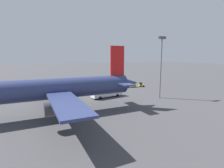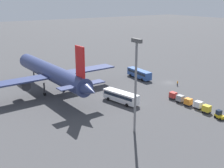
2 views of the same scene
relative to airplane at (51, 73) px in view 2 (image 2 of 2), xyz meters
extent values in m
plane|color=#424244|center=(-13.05, -37.77, -6.40)|extent=(600.00, 600.00, 0.00)
cylinder|color=navy|center=(0.57, 0.03, 0.11)|extent=(41.16, 6.89, 5.01)
cone|color=navy|center=(22.28, 1.03, 0.11)|extent=(5.72, 5.01, 4.76)
cone|color=navy|center=(-21.40, -0.99, 0.11)|extent=(6.71, 4.80, 4.51)
cube|color=navy|center=(-2.03, 11.85, -0.52)|extent=(6.19, 19.07, 0.44)
cube|color=navy|center=(-0.93, -11.98, -0.52)|extent=(6.19, 19.07, 0.44)
cube|color=red|center=(-17.85, -0.82, 6.62)|extent=(4.11, 0.55, 8.02)
cube|color=navy|center=(-18.26, -0.84, 0.61)|extent=(3.46, 13.14, 0.28)
cylinder|color=#38383D|center=(-0.67, 9.08, -2.12)|extent=(5.04, 2.98, 2.76)
cylinder|color=#38383D|center=(0.17, -9.10, -2.12)|extent=(5.04, 2.98, 2.76)
cylinder|color=#38383D|center=(14.89, 0.69, -4.40)|extent=(0.50, 0.50, 4.01)
cylinder|color=black|center=(14.89, 0.69, -5.95)|extent=(0.92, 0.54, 0.90)
cylinder|color=#38383D|center=(-1.63, 3.18, -4.40)|extent=(0.50, 0.50, 4.01)
cylinder|color=black|center=(-1.63, 3.18, -5.95)|extent=(0.92, 0.54, 0.90)
cylinder|color=#38383D|center=(-1.33, -3.32, -4.40)|extent=(0.50, 0.50, 4.01)
cylinder|color=black|center=(-1.33, -3.32, -5.95)|extent=(0.92, 0.54, 0.90)
cube|color=#2D5199|center=(-2.81, -32.80, -4.56)|extent=(11.55, 3.18, 2.79)
cube|color=#192333|center=(-2.81, -32.80, -4.07)|extent=(10.64, 3.19, 0.89)
cylinder|color=black|center=(0.79, -31.53, -5.90)|extent=(1.01, 0.34, 1.00)
cylinder|color=black|center=(0.68, -34.36, -5.90)|extent=(1.01, 0.34, 1.00)
cylinder|color=black|center=(-6.30, -31.24, -5.90)|extent=(1.01, 0.34, 1.00)
cylinder|color=black|center=(-6.41, -34.07, -5.90)|extent=(1.01, 0.34, 1.00)
cube|color=white|center=(-19.27, -12.60, -4.60)|extent=(11.78, 5.21, 2.70)
cube|color=#192333|center=(-19.27, -12.60, -4.13)|extent=(10.89, 5.05, 0.86)
cylinder|color=black|center=(-16.12, -10.41, -5.90)|extent=(1.04, 0.51, 1.00)
cylinder|color=black|center=(-15.49, -13.24, -5.90)|extent=(1.04, 0.51, 1.00)
cylinder|color=black|center=(-23.05, -11.96, -5.90)|extent=(1.04, 0.51, 1.00)
cylinder|color=black|center=(-22.42, -14.79, -5.90)|extent=(1.04, 0.51, 1.00)
cube|color=gold|center=(-42.03, -26.23, -5.75)|extent=(2.54, 1.58, 0.70)
cube|color=#192333|center=(-41.62, -26.28, -4.85)|extent=(1.21, 1.29, 1.10)
cylinder|color=black|center=(-41.12, -25.64, -6.10)|extent=(0.62, 0.29, 0.60)
cylinder|color=black|center=(-41.29, -27.03, -6.10)|extent=(0.62, 0.29, 0.60)
cylinder|color=black|center=(-42.78, -25.44, -6.10)|extent=(0.62, 0.29, 0.60)
cylinder|color=black|center=(-42.95, -26.82, -6.10)|extent=(0.62, 0.29, 0.60)
cylinder|color=#1E1E2D|center=(-17.13, -37.74, -5.98)|extent=(0.32, 0.32, 0.85)
cylinder|color=orange|center=(-17.13, -37.74, -5.23)|extent=(0.38, 0.38, 0.65)
sphere|color=tan|center=(-17.13, -37.74, -4.78)|extent=(0.24, 0.24, 0.24)
cube|color=#38383D|center=(-37.81, -26.53, -5.99)|extent=(2.08, 1.78, 0.10)
cube|color=gold|center=(-37.81, -26.53, -5.14)|extent=(1.98, 1.70, 1.60)
cylinder|color=black|center=(-37.08, -25.85, -6.22)|extent=(0.37, 0.14, 0.36)
cylinder|color=black|center=(-37.02, -27.13, -6.22)|extent=(0.37, 0.14, 0.36)
cylinder|color=black|center=(-38.60, -25.93, -6.22)|extent=(0.37, 0.14, 0.36)
cylinder|color=black|center=(-38.53, -27.21, -6.22)|extent=(0.37, 0.14, 0.36)
cube|color=#38383D|center=(-34.75, -27.08, -5.99)|extent=(2.08, 1.78, 0.10)
cube|color=silver|center=(-34.75, -27.08, -5.14)|extent=(1.98, 1.70, 1.60)
cylinder|color=black|center=(-34.02, -26.40, -6.22)|extent=(0.37, 0.14, 0.36)
cylinder|color=black|center=(-33.95, -27.67, -6.22)|extent=(0.37, 0.14, 0.36)
cylinder|color=black|center=(-35.54, -26.48, -6.22)|extent=(0.37, 0.14, 0.36)
cylinder|color=black|center=(-35.47, -27.76, -6.22)|extent=(0.37, 0.14, 0.36)
cube|color=#38383D|center=(-31.68, -26.56, -5.99)|extent=(2.08, 1.78, 0.10)
cube|color=orange|center=(-31.68, -26.56, -5.14)|extent=(1.98, 1.70, 1.60)
cylinder|color=black|center=(-30.96, -25.88, -6.22)|extent=(0.37, 0.14, 0.36)
cylinder|color=black|center=(-30.89, -27.16, -6.22)|extent=(0.37, 0.14, 0.36)
cylinder|color=black|center=(-32.48, -25.96, -6.22)|extent=(0.37, 0.14, 0.36)
cylinder|color=black|center=(-32.41, -27.24, -6.22)|extent=(0.37, 0.14, 0.36)
cube|color=#38383D|center=(-28.62, -26.71, -5.99)|extent=(2.08, 1.78, 0.10)
cube|color=gray|center=(-28.62, -26.71, -5.14)|extent=(1.98, 1.70, 1.60)
cylinder|color=black|center=(-27.90, -26.03, -6.22)|extent=(0.37, 0.14, 0.36)
cylinder|color=black|center=(-27.83, -27.30, -6.22)|extent=(0.37, 0.14, 0.36)
cylinder|color=black|center=(-29.41, -26.11, -6.22)|extent=(0.37, 0.14, 0.36)
cylinder|color=black|center=(-29.34, -27.39, -6.22)|extent=(0.37, 0.14, 0.36)
cube|color=#38383D|center=(-25.56, -26.99, -5.99)|extent=(2.08, 1.78, 0.10)
cube|color=#B72D28|center=(-25.56, -26.99, -5.14)|extent=(1.98, 1.70, 1.60)
cylinder|color=black|center=(-24.83, -26.31, -6.22)|extent=(0.37, 0.14, 0.36)
cylinder|color=black|center=(-24.76, -27.59, -6.22)|extent=(0.37, 0.14, 0.36)
cylinder|color=black|center=(-26.35, -26.39, -6.22)|extent=(0.37, 0.14, 0.36)
cylinder|color=black|center=(-26.28, -27.67, -6.22)|extent=(0.37, 0.14, 0.36)
cylinder|color=slate|center=(-35.64, -4.60, 3.52)|extent=(0.50, 0.50, 19.84)
cube|color=#4C4C4C|center=(-35.64, -4.60, 13.84)|extent=(2.80, 0.70, 0.80)
camera|label=1|loc=(2.26, 43.21, 7.82)|focal=28.00mm
camera|label=2|loc=(-79.81, 31.25, 22.17)|focal=45.00mm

